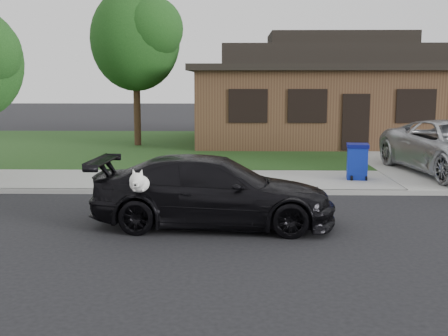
{
  "coord_description": "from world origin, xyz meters",
  "views": [
    {
      "loc": [
        -0.43,
        -9.97,
        2.74
      ],
      "look_at": [
        -0.66,
        0.6,
        1.1
      ],
      "focal_mm": 45.0,
      "sensor_mm": 36.0,
      "label": 1
    }
  ],
  "objects": [
    {
      "name": "ground",
      "position": [
        0.0,
        0.0,
        0.0
      ],
      "size": [
        120.0,
        120.0,
        0.0
      ],
      "primitive_type": "plane",
      "color": "black",
      "rests_on": "ground"
    },
    {
      "name": "sidewalk",
      "position": [
        0.0,
        5.0,
        0.06
      ],
      "size": [
        60.0,
        3.0,
        0.12
      ],
      "primitive_type": "cube",
      "color": "gray",
      "rests_on": "ground"
    },
    {
      "name": "curb",
      "position": [
        0.0,
        3.5,
        0.06
      ],
      "size": [
        60.0,
        0.12,
        0.12
      ],
      "primitive_type": "cube",
      "color": "gray",
      "rests_on": "ground"
    },
    {
      "name": "lawn",
      "position": [
        0.0,
        13.0,
        0.07
      ],
      "size": [
        60.0,
        13.0,
        0.13
      ],
      "primitive_type": "cube",
      "color": "#193814",
      "rests_on": "ground"
    },
    {
      "name": "driveway",
      "position": [
        6.0,
        10.0,
        0.07
      ],
      "size": [
        4.5,
        13.0,
        0.14
      ],
      "primitive_type": "cube",
      "color": "gray",
      "rests_on": "ground"
    },
    {
      "name": "sedan",
      "position": [
        -0.87,
        0.5,
        0.67
      ],
      "size": [
        4.69,
        2.36,
        1.33
      ],
      "rotation": [
        0.0,
        0.0,
        1.51
      ],
      "color": "black",
      "rests_on": "ground"
    },
    {
      "name": "recycling_bin",
      "position": [
        2.83,
        5.08,
        0.6
      ],
      "size": [
        0.65,
        0.66,
        0.96
      ],
      "rotation": [
        0.0,
        0.0,
        -0.15
      ],
      "color": "#0E249B",
      "rests_on": "sidewalk"
    },
    {
      "name": "house",
      "position": [
        4.0,
        15.0,
        2.13
      ],
      "size": [
        12.6,
        8.6,
        4.65
      ],
      "color": "#422B1C",
      "rests_on": "ground"
    },
    {
      "name": "tree_0",
      "position": [
        -4.34,
        12.88,
        4.48
      ],
      "size": [
        3.78,
        3.6,
        6.34
      ],
      "color": "#332114",
      "rests_on": "ground"
    }
  ]
}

